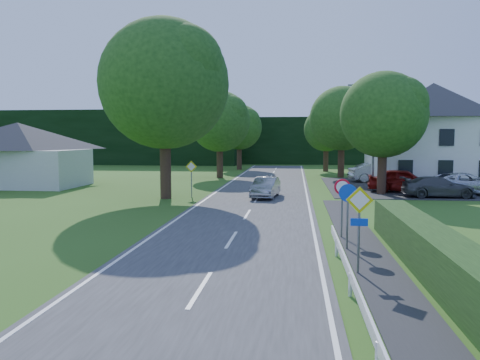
# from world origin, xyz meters

# --- Properties ---
(road) EXTENTS (7.00, 80.00, 0.04)m
(road) POSITION_xyz_m (0.00, 20.00, 0.02)
(road) COLOR #353537
(road) RESTS_ON ground
(parking_pad) EXTENTS (14.00, 16.00, 0.04)m
(parking_pad) POSITION_xyz_m (12.00, 33.00, 0.02)
(parking_pad) COLOR #272729
(parking_pad) RESTS_ON ground
(line_edge_left) EXTENTS (0.12, 80.00, 0.01)m
(line_edge_left) POSITION_xyz_m (-3.25, 20.00, 0.04)
(line_edge_left) COLOR white
(line_edge_left) RESTS_ON road
(line_edge_right) EXTENTS (0.12, 80.00, 0.01)m
(line_edge_right) POSITION_xyz_m (3.25, 20.00, 0.04)
(line_edge_right) COLOR white
(line_edge_right) RESTS_ON road
(line_centre) EXTENTS (0.12, 80.00, 0.01)m
(line_centre) POSITION_xyz_m (0.00, 20.00, 0.04)
(line_centre) COLOR white
(line_centre) RESTS_ON road
(tree_main) EXTENTS (9.40, 9.40, 11.64)m
(tree_main) POSITION_xyz_m (-6.00, 24.00, 5.82)
(tree_main) COLOR #1C4514
(tree_main) RESTS_ON ground
(tree_left_far) EXTENTS (7.00, 7.00, 8.58)m
(tree_left_far) POSITION_xyz_m (-5.00, 40.00, 4.29)
(tree_left_far) COLOR #1C4514
(tree_left_far) RESTS_ON ground
(tree_right_far) EXTENTS (7.40, 7.40, 9.09)m
(tree_right_far) POSITION_xyz_m (7.00, 42.00, 4.54)
(tree_right_far) COLOR #1C4514
(tree_right_far) RESTS_ON ground
(tree_left_back) EXTENTS (6.60, 6.60, 8.07)m
(tree_left_back) POSITION_xyz_m (-4.50, 52.00, 4.04)
(tree_left_back) COLOR #1C4514
(tree_left_back) RESTS_ON ground
(tree_right_back) EXTENTS (6.20, 6.20, 7.56)m
(tree_right_back) POSITION_xyz_m (6.00, 50.00, 3.78)
(tree_right_back) COLOR #1C4514
(tree_right_back) RESTS_ON ground
(tree_right_mid) EXTENTS (7.00, 7.00, 8.58)m
(tree_right_mid) POSITION_xyz_m (8.50, 28.00, 4.29)
(tree_right_mid) COLOR #1C4514
(tree_right_mid) RESTS_ON ground
(treeline_left) EXTENTS (44.00, 6.00, 8.00)m
(treeline_left) POSITION_xyz_m (-28.00, 62.00, 4.00)
(treeline_left) COLOR black
(treeline_left) RESTS_ON ground
(treeline_right) EXTENTS (30.00, 5.00, 7.00)m
(treeline_right) POSITION_xyz_m (8.00, 66.00, 3.50)
(treeline_right) COLOR black
(treeline_right) RESTS_ON ground
(bungalow_left) EXTENTS (11.00, 6.50, 5.20)m
(bungalow_left) POSITION_xyz_m (-20.00, 30.00, 2.71)
(bungalow_left) COLOR beige
(bungalow_left) RESTS_ON ground
(house_white) EXTENTS (10.60, 8.40, 8.60)m
(house_white) POSITION_xyz_m (14.00, 36.00, 4.41)
(house_white) COLOR white
(house_white) RESTS_ON ground
(streetlight) EXTENTS (2.03, 0.18, 8.00)m
(streetlight) POSITION_xyz_m (8.06, 30.00, 4.46)
(streetlight) COLOR slate
(streetlight) RESTS_ON ground
(sign_priority_right) EXTENTS (0.78, 0.09, 2.59)m
(sign_priority_right) POSITION_xyz_m (4.30, 7.98, 1.80)
(sign_priority_right) COLOR slate
(sign_priority_right) RESTS_ON ground
(sign_roundabout) EXTENTS (0.64, 0.08, 2.37)m
(sign_roundabout) POSITION_xyz_m (4.30, 10.98, 1.67)
(sign_roundabout) COLOR slate
(sign_roundabout) RESTS_ON ground
(sign_speed_limit) EXTENTS (0.64, 0.11, 2.37)m
(sign_speed_limit) POSITION_xyz_m (4.30, 12.97, 1.77)
(sign_speed_limit) COLOR slate
(sign_speed_limit) RESTS_ON ground
(sign_priority_left) EXTENTS (0.78, 0.09, 2.44)m
(sign_priority_left) POSITION_xyz_m (-4.50, 24.98, 1.72)
(sign_priority_left) COLOR slate
(sign_priority_left) RESTS_ON ground
(moving_car) EXTENTS (1.85, 4.18, 1.33)m
(moving_car) POSITION_xyz_m (0.51, 24.98, 0.71)
(moving_car) COLOR #9D9CA0
(moving_car) RESTS_ON road
(motorcycle) EXTENTS (1.39, 2.26, 1.12)m
(motorcycle) POSITION_xyz_m (0.86, 29.44, 0.60)
(motorcycle) COLOR black
(motorcycle) RESTS_ON road
(parked_car_red) EXTENTS (5.21, 2.71, 1.69)m
(parked_car_red) POSITION_xyz_m (10.24, 29.22, 0.89)
(parked_car_red) COLOR maroon
(parked_car_red) RESTS_ON parking_pad
(parked_car_silver_a) EXTENTS (5.32, 2.65, 1.67)m
(parked_car_silver_a) POSITION_xyz_m (9.79, 37.00, 0.88)
(parked_car_silver_a) COLOR #ADAEB2
(parked_car_silver_a) RESTS_ON parking_pad
(parked_car_grey) EXTENTS (4.77, 2.11, 1.36)m
(parked_car_grey) POSITION_xyz_m (11.92, 26.50, 0.72)
(parked_car_grey) COLOR #46464A
(parked_car_grey) RESTS_ON parking_pad
(parked_car_silver_b) EXTENTS (5.64, 2.99, 1.51)m
(parked_car_silver_b) POSITION_xyz_m (14.24, 28.24, 0.80)
(parked_car_silver_b) COLOR silver
(parked_car_silver_b) RESTS_ON parking_pad
(parasol) EXTENTS (2.51, 2.54, 1.89)m
(parasol) POSITION_xyz_m (10.86, 33.68, 0.98)
(parasol) COLOR red
(parasol) RESTS_ON parking_pad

